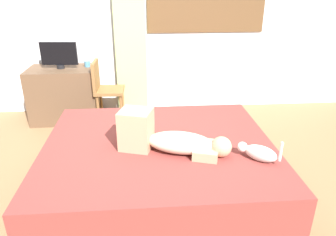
{
  "coord_description": "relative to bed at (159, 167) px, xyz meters",
  "views": [
    {
      "loc": [
        -0.04,
        -2.44,
        1.82
      ],
      "look_at": [
        0.17,
        0.25,
        0.65
      ],
      "focal_mm": 33.81,
      "sensor_mm": 36.0,
      "label": 1
    }
  ],
  "objects": [
    {
      "name": "ground_plane",
      "position": [
        -0.07,
        -0.05,
        -0.25
      ],
      "size": [
        16.0,
        16.0,
        0.0
      ],
      "primitive_type": "plane",
      "color": "olive"
    },
    {
      "name": "back_wall_with_window",
      "position": [
        -0.05,
        2.16,
        1.21
      ],
      "size": [
        6.4,
        0.14,
        2.9
      ],
      "color": "silver",
      "rests_on": "ground"
    },
    {
      "name": "bed",
      "position": [
        0.0,
        0.0,
        0.0
      ],
      "size": [
        2.08,
        1.8,
        0.5
      ],
      "color": "brown",
      "rests_on": "ground"
    },
    {
      "name": "person_lying",
      "position": [
        0.08,
        -0.14,
        0.37
      ],
      "size": [
        0.93,
        0.49,
        0.34
      ],
      "color": "#CCB299",
      "rests_on": "bed"
    },
    {
      "name": "cat",
      "position": [
        0.78,
        -0.35,
        0.32
      ],
      "size": [
        0.3,
        0.27,
        0.21
      ],
      "color": "silver",
      "rests_on": "bed"
    },
    {
      "name": "desk",
      "position": [
        -1.21,
        1.76,
        0.12
      ],
      "size": [
        0.9,
        0.56,
        0.74
      ],
      "color": "brown",
      "rests_on": "ground"
    },
    {
      "name": "tv_monitor",
      "position": [
        -1.22,
        1.76,
        0.68
      ],
      "size": [
        0.48,
        0.1,
        0.35
      ],
      "color": "black",
      "rests_on": "desk"
    },
    {
      "name": "cup",
      "position": [
        -0.87,
        1.83,
        0.53
      ],
      "size": [
        0.08,
        0.08,
        0.08
      ],
      "primitive_type": "cylinder",
      "color": "teal",
      "rests_on": "desk"
    },
    {
      "name": "chair_by_desk",
      "position": [
        -0.65,
        1.62,
        0.26
      ],
      "size": [
        0.39,
        0.39,
        0.86
      ],
      "color": "brown",
      "rests_on": "ground"
    },
    {
      "name": "curtain_left",
      "position": [
        -0.28,
        2.04,
        1.05
      ],
      "size": [
        0.44,
        0.06,
        2.59
      ],
      "primitive_type": "cube",
      "color": "#ADCC75",
      "rests_on": "ground"
    }
  ]
}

